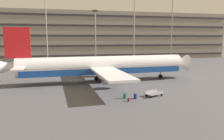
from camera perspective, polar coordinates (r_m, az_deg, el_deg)
The scene contains 11 objects.
ground_plane at distance 45.07m, azimuth -9.62°, elevation -2.93°, with size 600.00×600.00×0.00m, color #4C4C51.
terminal_structure at distance 95.14m, azimuth -11.72°, elevation 8.77°, with size 139.75×18.11×19.45m.
airliner at distance 43.53m, azimuth -2.55°, elevation 1.01°, with size 39.05×31.54×10.65m.
light_mast_center_left at distance 79.48m, azimuth -16.89°, elevation 12.22°, with size 1.80×0.50×25.70m.
light_mast_center_right at distance 80.10m, azimuth -4.38°, elevation 9.95°, with size 1.80×0.50×18.75m.
light_mast_right at distance 83.81m, azimuth 5.83°, elevation 12.31°, with size 1.80×0.50×25.71m.
light_mast_far_right at distance 90.01m, azimuth 15.41°, elevation 11.71°, with size 1.80×0.50×25.49m.
suitcase_large at distance 31.93m, azimuth 3.28°, elevation -6.76°, with size 0.44×0.35×0.94m.
suitcase_upright at distance 32.01m, azimuth 6.15°, elevation -6.81°, with size 0.43×0.49×0.89m.
backpack_navy at distance 30.51m, azimuth 4.31°, elevation -7.80°, with size 0.35×0.37×0.55m.
baggage_cart at distance 33.67m, azimuth 10.95°, elevation -6.06°, with size 3.33×2.11×0.82m.
Camera 1 is at (-2.58, -44.15, 8.70)m, focal length 34.89 mm.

